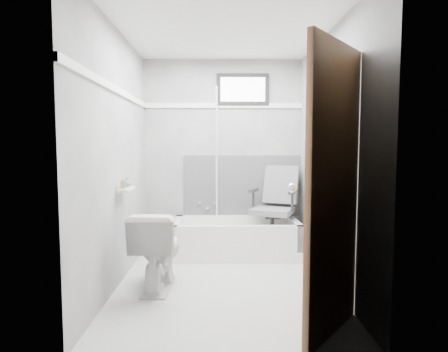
{
  "coord_description": "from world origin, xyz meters",
  "views": [
    {
      "loc": [
        -0.06,
        -3.5,
        1.31
      ],
      "look_at": [
        0.0,
        0.35,
        1.0
      ],
      "focal_mm": 30.0,
      "sensor_mm": 36.0,
      "label": 1
    }
  ],
  "objects_px": {
    "door": "(390,197)",
    "soap_bottle_b": "(127,182)",
    "office_chair": "(272,205)",
    "toilet": "(158,250)",
    "bathtub": "(236,237)",
    "soap_bottle_a": "(123,183)"
  },
  "relations": [
    {
      "from": "door",
      "to": "soap_bottle_b",
      "type": "relative_size",
      "value": 20.97
    },
    {
      "from": "office_chair",
      "to": "toilet",
      "type": "height_order",
      "value": "office_chair"
    },
    {
      "from": "office_chair",
      "to": "soap_bottle_b",
      "type": "distance_m",
      "value": 1.81
    },
    {
      "from": "bathtub",
      "to": "office_chair",
      "type": "distance_m",
      "value": 0.59
    },
    {
      "from": "office_chair",
      "to": "door",
      "type": "relative_size",
      "value": 0.48
    },
    {
      "from": "office_chair",
      "to": "toilet",
      "type": "distance_m",
      "value": 1.65
    },
    {
      "from": "bathtub",
      "to": "door",
      "type": "distance_m",
      "value": 2.49
    },
    {
      "from": "toilet",
      "to": "door",
      "type": "height_order",
      "value": "door"
    },
    {
      "from": "bathtub",
      "to": "door",
      "type": "relative_size",
      "value": 0.75
    },
    {
      "from": "bathtub",
      "to": "office_chair",
      "type": "height_order",
      "value": "office_chair"
    },
    {
      "from": "office_chair",
      "to": "soap_bottle_b",
      "type": "height_order",
      "value": "office_chair"
    },
    {
      "from": "toilet",
      "to": "soap_bottle_a",
      "type": "bearing_deg",
      "value": -9.34
    },
    {
      "from": "office_chair",
      "to": "door",
      "type": "xyz_separation_m",
      "value": [
        0.38,
        -2.26,
        0.4
      ]
    },
    {
      "from": "soap_bottle_a",
      "to": "office_chair",
      "type": "bearing_deg",
      "value": 33.71
    },
    {
      "from": "office_chair",
      "to": "soap_bottle_a",
      "type": "height_order",
      "value": "office_chair"
    },
    {
      "from": "toilet",
      "to": "bathtub",
      "type": "bearing_deg",
      "value": -124.11
    },
    {
      "from": "toilet",
      "to": "door",
      "type": "bearing_deg",
      "value": 146.27
    },
    {
      "from": "soap_bottle_b",
      "to": "bathtub",
      "type": "bearing_deg",
      "value": 37.39
    },
    {
      "from": "office_chair",
      "to": "soap_bottle_a",
      "type": "xyz_separation_m",
      "value": [
        -1.54,
        -1.02,
        0.37
      ]
    },
    {
      "from": "office_chair",
      "to": "door",
      "type": "distance_m",
      "value": 2.33
    },
    {
      "from": "office_chair",
      "to": "soap_bottle_a",
      "type": "bearing_deg",
      "value": -123.55
    },
    {
      "from": "bathtub",
      "to": "soap_bottle_a",
      "type": "xyz_separation_m",
      "value": [
        -1.09,
        -0.97,
        0.76
      ]
    }
  ]
}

